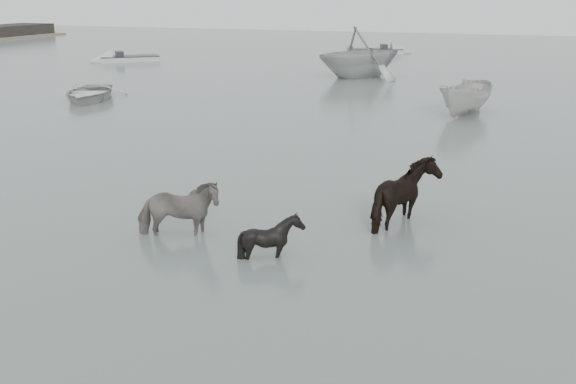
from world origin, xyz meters
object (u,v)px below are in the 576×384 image
object	(u,v)px
pony_dark	(408,187)
rowboat_lead	(89,90)
pony_black	(271,229)
pony_pinto	(178,202)

from	to	relation	value
pony_dark	rowboat_lead	bearing A→B (deg)	48.85
pony_black	rowboat_lead	distance (m)	20.68
pony_dark	pony_black	world-z (taller)	pony_dark
pony_pinto	pony_black	distance (m)	2.23
pony_black	pony_pinto	bearing A→B (deg)	93.57
pony_pinto	rowboat_lead	distance (m)	18.91
pony_pinto	rowboat_lead	xyz separation A→B (m)	(-12.58, 14.11, -0.30)
pony_pinto	pony_dark	distance (m)	4.90
pony_pinto	pony_black	xyz separation A→B (m)	(2.19, -0.36, -0.17)
rowboat_lead	pony_dark	bearing A→B (deg)	-56.88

